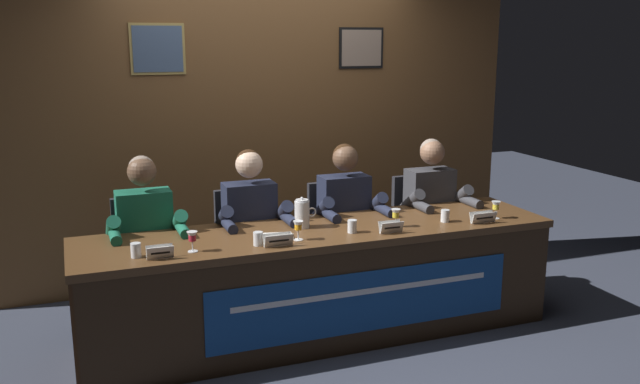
% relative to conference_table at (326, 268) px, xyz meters
% --- Properties ---
extents(ground_plane, '(12.00, 12.00, 0.00)m').
position_rel_conference_table_xyz_m(ground_plane, '(-0.00, 0.11, -0.51)').
color(ground_plane, '#383D4C').
extents(wall_back_panelled, '(4.39, 0.14, 2.60)m').
position_rel_conference_table_xyz_m(wall_back_panelled, '(-0.00, 1.41, 0.80)').
color(wall_back_panelled, brown).
rests_on(wall_back_panelled, ground_plane).
extents(conference_table, '(3.19, 0.77, 0.74)m').
position_rel_conference_table_xyz_m(conference_table, '(0.00, 0.00, 0.00)').
color(conference_table, brown).
rests_on(conference_table, ground_plane).
extents(chair_far_left, '(0.44, 0.44, 0.90)m').
position_rel_conference_table_xyz_m(chair_far_left, '(-1.09, 0.68, -0.07)').
color(chair_far_left, black).
rests_on(chair_far_left, ground_plane).
extents(panelist_far_left, '(0.51, 0.48, 1.23)m').
position_rel_conference_table_xyz_m(panelist_far_left, '(-1.09, 0.48, 0.21)').
color(panelist_far_left, black).
rests_on(panelist_far_left, ground_plane).
extents(nameplate_far_left, '(0.15, 0.06, 0.08)m').
position_rel_conference_table_xyz_m(nameplate_far_left, '(-1.09, -0.16, 0.28)').
color(nameplate_far_left, white).
rests_on(nameplate_far_left, conference_table).
extents(juice_glass_far_left, '(0.06, 0.06, 0.12)m').
position_rel_conference_table_xyz_m(juice_glass_far_left, '(-0.89, -0.09, 0.32)').
color(juice_glass_far_left, white).
rests_on(juice_glass_far_left, conference_table).
extents(water_cup_far_left, '(0.06, 0.06, 0.08)m').
position_rel_conference_table_xyz_m(water_cup_far_left, '(-1.21, -0.08, 0.27)').
color(water_cup_far_left, silver).
rests_on(water_cup_far_left, conference_table).
extents(chair_center_left, '(0.44, 0.44, 0.90)m').
position_rel_conference_table_xyz_m(chair_center_left, '(-0.37, 0.68, -0.07)').
color(chair_center_left, black).
rests_on(chair_center_left, ground_plane).
extents(panelist_center_left, '(0.51, 0.48, 1.23)m').
position_rel_conference_table_xyz_m(panelist_center_left, '(-0.37, 0.48, 0.21)').
color(panelist_center_left, black).
rests_on(panelist_center_left, ground_plane).
extents(nameplate_center_left, '(0.18, 0.06, 0.08)m').
position_rel_conference_table_xyz_m(nameplate_center_left, '(-0.38, -0.17, 0.28)').
color(nameplate_center_left, white).
rests_on(nameplate_center_left, conference_table).
extents(juice_glass_center_left, '(0.06, 0.06, 0.12)m').
position_rel_conference_table_xyz_m(juice_glass_center_left, '(-0.22, -0.09, 0.32)').
color(juice_glass_center_left, white).
rests_on(juice_glass_center_left, conference_table).
extents(water_cup_center_left, '(0.06, 0.06, 0.08)m').
position_rel_conference_table_xyz_m(water_cup_center_left, '(-0.49, -0.11, 0.27)').
color(water_cup_center_left, silver).
rests_on(water_cup_center_left, conference_table).
extents(chair_center_right, '(0.44, 0.44, 0.90)m').
position_rel_conference_table_xyz_m(chair_center_right, '(0.36, 0.68, -0.07)').
color(chair_center_right, black).
rests_on(chair_center_right, ground_plane).
extents(panelist_center_right, '(0.51, 0.48, 1.23)m').
position_rel_conference_table_xyz_m(panelist_center_right, '(0.36, 0.48, 0.21)').
color(panelist_center_right, black).
rests_on(panelist_center_right, ground_plane).
extents(nameplate_center_right, '(0.16, 0.06, 0.08)m').
position_rel_conference_table_xyz_m(nameplate_center_right, '(0.39, -0.15, 0.28)').
color(nameplate_center_right, white).
rests_on(nameplate_center_right, conference_table).
extents(juice_glass_center_right, '(0.06, 0.06, 0.12)m').
position_rel_conference_table_xyz_m(juice_glass_center_right, '(0.48, -0.03, 0.32)').
color(juice_glass_center_right, white).
rests_on(juice_glass_center_right, conference_table).
extents(water_cup_center_right, '(0.06, 0.06, 0.08)m').
position_rel_conference_table_xyz_m(water_cup_center_right, '(0.16, -0.05, 0.27)').
color(water_cup_center_right, silver).
rests_on(water_cup_center_right, conference_table).
extents(chair_far_right, '(0.44, 0.44, 0.90)m').
position_rel_conference_table_xyz_m(chair_far_right, '(1.08, 0.68, -0.07)').
color(chair_far_right, black).
rests_on(chair_far_right, ground_plane).
extents(panelist_far_right, '(0.51, 0.48, 1.23)m').
position_rel_conference_table_xyz_m(panelist_far_right, '(1.08, 0.48, 0.21)').
color(panelist_far_right, black).
rests_on(panelist_far_right, ground_plane).
extents(nameplate_far_right, '(0.19, 0.06, 0.08)m').
position_rel_conference_table_xyz_m(nameplate_far_right, '(1.09, -0.16, 0.28)').
color(nameplate_far_right, white).
rests_on(nameplate_far_right, conference_table).
extents(juice_glass_far_right, '(0.06, 0.06, 0.12)m').
position_rel_conference_table_xyz_m(juice_glass_far_right, '(1.24, -0.08, 0.32)').
color(juice_glass_far_right, white).
rests_on(juice_glass_far_right, conference_table).
extents(water_cup_far_right, '(0.06, 0.06, 0.08)m').
position_rel_conference_table_xyz_m(water_cup_far_right, '(0.86, -0.04, 0.27)').
color(water_cup_far_right, silver).
rests_on(water_cup_far_right, conference_table).
extents(water_pitcher_central, '(0.15, 0.10, 0.21)m').
position_rel_conference_table_xyz_m(water_pitcher_central, '(-0.10, 0.18, 0.33)').
color(water_pitcher_central, silver).
rests_on(water_pitcher_central, conference_table).
extents(document_stack_center_left, '(0.24, 0.19, 0.01)m').
position_rel_conference_table_xyz_m(document_stack_center_left, '(-0.34, 0.02, 0.24)').
color(document_stack_center_left, white).
rests_on(document_stack_center_left, conference_table).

